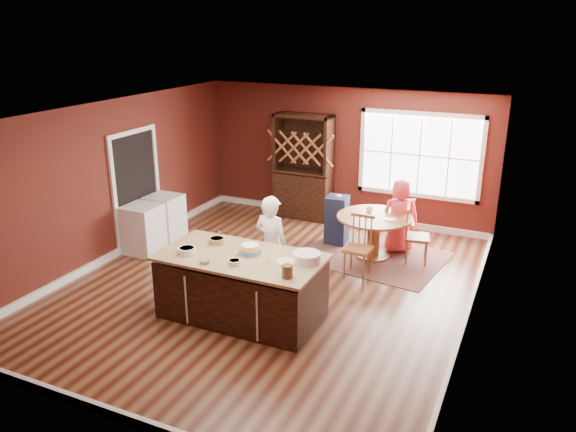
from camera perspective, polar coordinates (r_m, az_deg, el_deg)
The scene contains 28 objects.
room_shell at distance 8.37m, azimuth -1.98°, elevation 1.27°, with size 7.00×7.00×7.00m.
window at distance 11.06m, azimuth 13.24°, elevation 6.04°, with size 2.36×0.10×1.66m, color white, non-canonical shape.
doorway at distance 10.53m, azimuth -15.11°, elevation 2.54°, with size 0.08×1.26×2.13m, color white, non-canonical shape.
kitchen_island at distance 7.85m, azimuth -4.72°, elevation -7.26°, with size 2.25×1.18×0.92m.
dining_table at distance 9.84m, azimuth 8.73°, elevation -1.19°, with size 1.30×1.30×0.75m.
baker at distance 8.32m, azimuth -1.69°, elevation -3.05°, with size 0.57×0.37×1.55m, color silver.
layer_cake at distance 7.66m, azimuth -3.89°, elevation -3.40°, with size 0.33×0.33×0.13m, color white, non-canonical shape.
bowl_blue at distance 7.78m, azimuth -10.21°, elevation -3.49°, with size 0.24×0.24×0.09m, color silver.
bowl_yellow at distance 8.07m, azimuth -7.23°, elevation -2.51°, with size 0.22×0.22×0.08m, color #A87F46.
bowl_pink at distance 7.45m, azimuth -8.47°, elevation -4.61°, with size 0.14×0.14×0.05m, color white.
bowl_olive at distance 7.37m, azimuth -5.46°, elevation -4.71°, with size 0.17×0.17×0.06m, color beige.
drinking_glass at distance 7.33m, azimuth -2.15°, elevation -4.42°, with size 0.07×0.07×0.14m, color white.
dinner_plate at distance 7.40m, azimuth -0.17°, elevation -4.69°, with size 0.27×0.27×0.02m, color #F3EEB5.
white_tub at distance 7.41m, azimuth 1.93°, elevation -4.22°, with size 0.37×0.37×0.13m, color silver.
stoneware_crock at distance 6.96m, azimuth -0.07°, elevation -5.64°, with size 0.14×0.14×0.17m, color brown.
toy_figurine at distance 7.17m, azimuth -0.35°, elevation -5.26°, with size 0.05×0.05×0.08m, color yellow, non-canonical shape.
rug at distance 10.03m, azimuth 8.58°, elevation -4.02°, with size 2.38×1.84×0.01m, color brown.
chair_east at distance 9.75m, azimuth 13.01°, elevation -1.86°, with size 0.42×0.40×1.01m, color #8F5920, non-canonical shape.
chair_south at distance 9.08m, azimuth 7.12°, elevation -3.08°, with size 0.42×0.40×1.01m, color brown, non-canonical shape.
chair_north at distance 10.47m, azimuth 11.59°, elevation -0.42°, with size 0.40×0.38×0.96m, color brown, non-canonical shape.
seated_woman at distance 10.10m, azimuth 11.30°, elevation 0.02°, with size 0.66×0.43×1.34m, color #F44053.
high_chair at distance 10.38m, azimuth 4.98°, elevation -0.30°, with size 0.38×0.38×0.94m, color black, non-canonical shape.
toddler at distance 10.27m, azimuth 5.34°, elevation 1.47°, with size 0.18×0.14×0.26m, color #8CA5BF, non-canonical shape.
table_plate at distance 9.62m, azimuth 10.36°, elevation -0.34°, with size 0.21×0.21×0.02m, color beige.
table_cup at distance 9.93m, azimuth 8.26°, elevation 0.66°, with size 0.12×0.12×0.10m, color white.
hutch at distance 11.58m, azimuth 1.56°, elevation 5.00°, with size 1.18×0.49×2.16m, color black.
washer at distance 10.27m, azimuth -14.51°, elevation -1.30°, with size 0.60×0.58×0.87m, color white.
dryer at distance 10.74m, azimuth -12.41°, elevation -0.21°, with size 0.60×0.58×0.87m, color white.
Camera 1 is at (3.57, -7.11, 3.94)m, focal length 35.00 mm.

